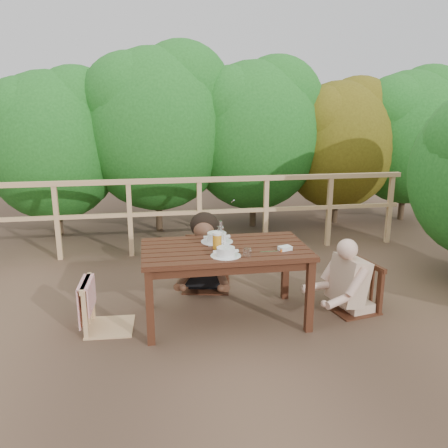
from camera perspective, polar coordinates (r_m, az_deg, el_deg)
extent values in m
plane|color=brown|center=(4.41, 0.11, -11.54)|extent=(60.00, 60.00, 0.00)
cube|color=#361A0F|center=(4.27, 0.11, -7.43)|extent=(1.48, 0.83, 0.68)
cube|color=tan|center=(4.19, -14.16, -7.06)|extent=(0.45, 0.45, 0.86)
cube|color=#361A0F|center=(4.94, -2.22, -2.40)|extent=(0.58, 0.58, 0.99)
cube|color=#361A0F|center=(4.59, 15.74, -5.16)|extent=(0.51, 0.51, 0.87)
cube|color=tan|center=(6.11, -3.03, 1.05)|extent=(5.60, 0.10, 1.01)
cylinder|color=silver|center=(3.92, 0.22, -3.50)|extent=(0.26, 0.26, 0.09)
cylinder|color=silver|center=(4.30, -0.89, -1.72)|extent=(0.30, 0.30, 0.10)
cylinder|color=gold|center=(4.10, -0.85, -2.13)|extent=(0.08, 0.08, 0.16)
cylinder|color=silver|center=(4.15, -0.40, -1.29)|extent=(0.06, 0.06, 0.25)
cylinder|color=silver|center=(3.91, 2.88, -3.60)|extent=(0.07, 0.07, 0.08)
cube|color=white|center=(4.10, 7.51, -3.06)|extent=(0.13, 0.11, 0.05)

